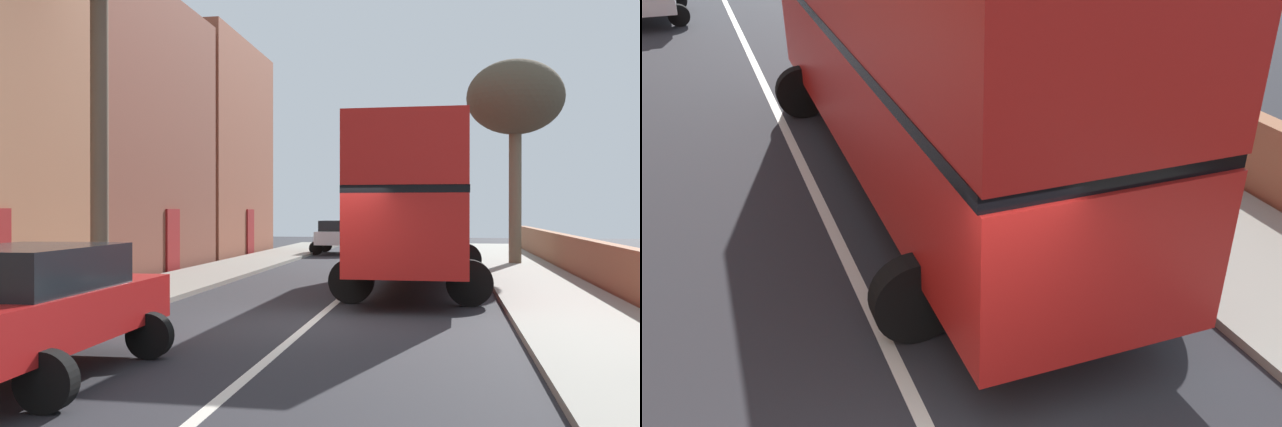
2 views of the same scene
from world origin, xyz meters
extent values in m
cube|color=red|center=(1.70, 6.58, 1.55)|extent=(2.67, 11.26, 1.70)
cube|color=black|center=(1.70, 6.58, 2.48)|extent=(2.70, 11.14, 0.16)
cube|color=black|center=(1.79, 12.17, 1.64)|extent=(2.20, 0.09, 1.19)
cylinder|color=black|center=(0.48, 10.41, 0.50)|extent=(1.00, 0.32, 1.00)
cylinder|color=black|center=(3.04, 10.37, 0.50)|extent=(1.00, 0.32, 1.00)
cylinder|color=black|center=(0.36, 2.78, 0.50)|extent=(1.00, 0.32, 1.00)
cylinder|color=black|center=(2.92, 2.74, 0.50)|extent=(1.00, 0.32, 1.00)
cylinder|color=black|center=(-1.54, 22.07, 0.32)|extent=(0.64, 0.23, 0.64)
cylinder|color=black|center=(-1.56, 19.62, 0.32)|extent=(0.64, 0.23, 0.64)
camera|label=1|loc=(2.42, -13.06, 2.06)|focal=40.62mm
camera|label=2|loc=(-1.48, -3.27, 4.93)|focal=39.20mm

